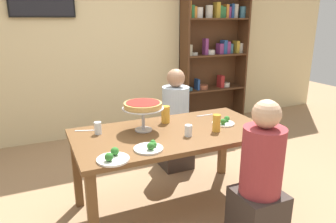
# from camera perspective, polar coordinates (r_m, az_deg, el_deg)

# --- Properties ---
(ground_plane) EXTENTS (12.00, 12.00, 0.00)m
(ground_plane) POSITION_cam_1_polar(r_m,az_deg,el_deg) (3.01, 0.81, -16.96)
(ground_plane) COLOR #9E7A56
(rear_partition) EXTENTS (8.00, 0.12, 2.80)m
(rear_partition) POSITION_cam_1_polar(r_m,az_deg,el_deg) (4.60, -11.02, 13.09)
(rear_partition) COLOR beige
(rear_partition) RESTS_ON ground_plane
(dining_table) EXTENTS (1.68, 0.86, 0.74)m
(dining_table) POSITION_cam_1_polar(r_m,az_deg,el_deg) (2.71, 0.87, -5.44)
(dining_table) COLOR brown
(dining_table) RESTS_ON ground_plane
(bookshelf) EXTENTS (1.10, 0.30, 2.21)m
(bookshelf) POSITION_cam_1_polar(r_m,az_deg,el_deg) (5.10, 8.38, 11.00)
(bookshelf) COLOR #4C2D19
(bookshelf) RESTS_ON ground_plane
(diner_near_right) EXTENTS (0.34, 0.34, 1.15)m
(diner_near_right) POSITION_cam_1_polar(r_m,az_deg,el_deg) (2.42, 16.47, -13.14)
(diner_near_right) COLOR #382D28
(diner_near_right) RESTS_ON ground_plane
(diner_far_right) EXTENTS (0.34, 0.34, 1.15)m
(diner_far_right) POSITION_cam_1_polar(r_m,az_deg,el_deg) (3.53, 1.38, -2.76)
(diner_far_right) COLOR #382D28
(diner_far_right) RESTS_ON ground_plane
(deep_dish_pizza_stand) EXTENTS (0.35, 0.35, 0.25)m
(deep_dish_pizza_stand) POSITION_cam_1_polar(r_m,az_deg,el_deg) (2.64, -4.61, 0.85)
(deep_dish_pizza_stand) COLOR silver
(deep_dish_pizza_stand) RESTS_ON dining_table
(salad_plate_near_diner) EXTENTS (0.20, 0.20, 0.07)m
(salad_plate_near_diner) POSITION_cam_1_polar(r_m,az_deg,el_deg) (2.89, 10.21, -1.97)
(salad_plate_near_diner) COLOR white
(salad_plate_near_diner) RESTS_ON dining_table
(salad_plate_far_diner) EXTENTS (0.22, 0.22, 0.07)m
(salad_plate_far_diner) POSITION_cam_1_polar(r_m,az_deg,el_deg) (2.31, -3.39, -6.59)
(salad_plate_far_diner) COLOR white
(salad_plate_far_diner) RESTS_ON dining_table
(salad_plate_spare) EXTENTS (0.23, 0.23, 0.07)m
(salad_plate_spare) POSITION_cam_1_polar(r_m,az_deg,el_deg) (2.18, -10.13, -8.29)
(salad_plate_spare) COLOR white
(salad_plate_spare) RESTS_ON dining_table
(beer_glass_amber_tall) EXTENTS (0.07, 0.07, 0.15)m
(beer_glass_amber_tall) POSITION_cam_1_polar(r_m,az_deg,el_deg) (2.68, 8.90, -2.10)
(beer_glass_amber_tall) COLOR gold
(beer_glass_amber_tall) RESTS_ON dining_table
(beer_glass_amber_short) EXTENTS (0.08, 0.08, 0.16)m
(beer_glass_amber_short) POSITION_cam_1_polar(r_m,az_deg,el_deg) (2.87, -0.46, -0.55)
(beer_glass_amber_short) COLOR gold
(beer_glass_amber_short) RESTS_ON dining_table
(water_glass_clear_near) EXTENTS (0.06, 0.06, 0.09)m
(water_glass_clear_near) POSITION_cam_1_polar(r_m,az_deg,el_deg) (2.56, 3.75, -3.51)
(water_glass_clear_near) COLOR white
(water_glass_clear_near) RESTS_ON dining_table
(water_glass_clear_far) EXTENTS (0.06, 0.06, 0.10)m
(water_glass_clear_far) POSITION_cam_1_polar(r_m,az_deg,el_deg) (2.66, -12.75, -2.98)
(water_glass_clear_far) COLOR white
(water_glass_clear_far) RESTS_ON dining_table
(cutlery_fork_near) EXTENTS (0.18, 0.07, 0.00)m
(cutlery_fork_near) POSITION_cam_1_polar(r_m,az_deg,el_deg) (2.77, -14.93, -3.40)
(cutlery_fork_near) COLOR silver
(cutlery_fork_near) RESTS_ON dining_table
(cutlery_knife_near) EXTENTS (0.17, 0.08, 0.00)m
(cutlery_knife_near) POSITION_cam_1_polar(r_m,az_deg,el_deg) (2.74, 16.44, -3.78)
(cutlery_knife_near) COLOR silver
(cutlery_knife_near) RESTS_ON dining_table
(cutlery_fork_far) EXTENTS (0.18, 0.02, 0.00)m
(cutlery_fork_far) POSITION_cam_1_polar(r_m,az_deg,el_deg) (3.12, 6.77, -0.69)
(cutlery_fork_far) COLOR silver
(cutlery_fork_far) RESTS_ON dining_table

